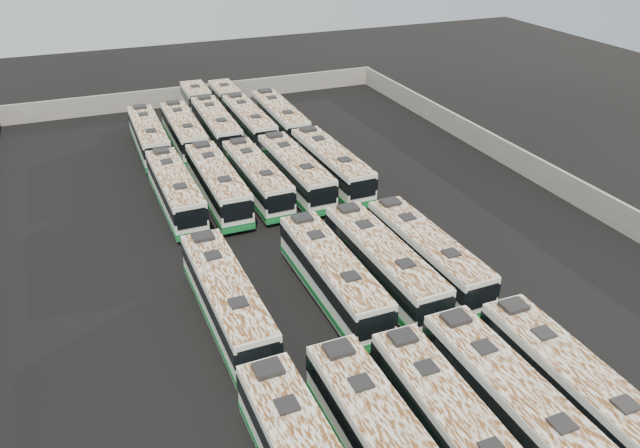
{
  "coord_description": "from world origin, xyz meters",
  "views": [
    {
      "loc": [
        -14.11,
        -36.57,
        22.64
      ],
      "look_at": [
        0.71,
        -0.38,
        1.6
      ],
      "focal_mm": 35.0,
      "sensor_mm": 36.0,
      "label": 1
    }
  ],
  "objects": [
    {
      "name": "bus_back_right",
      "position": [
        2.22,
        25.59,
        1.68
      ],
      "size": [
        2.5,
        18.18,
        3.3
      ],
      "rotation": [
        0.0,
        0.0,
        0.0
      ],
      "color": "silver",
      "rests_on": "ground"
    },
    {
      "name": "perimeter_wall",
      "position": [
        0.0,
        0.0,
        1.1
      ],
      "size": [
        45.2,
        73.2,
        2.2
      ],
      "color": "slate",
      "rests_on": "ground"
    },
    {
      "name": "bus_back_left",
      "position": [
        -4.48,
        22.24,
        1.69
      ],
      "size": [
        2.59,
        11.78,
        3.31
      ],
      "rotation": [
        0.0,
        0.0,
        -0.01
      ],
      "color": "silver",
      "rests_on": "ground"
    },
    {
      "name": "bus_midback_far_right",
      "position": [
        5.54,
        8.94,
        1.76
      ],
      "size": [
        2.85,
        12.27,
        3.44
      ],
      "rotation": [
        0.0,
        0.0,
        0.02
      ],
      "color": "silver",
      "rests_on": "ground"
    },
    {
      "name": "bus_front_right",
      "position": [
        2.17,
        -20.41,
        1.75
      ],
      "size": [
        2.74,
        12.21,
        3.43
      ],
      "rotation": [
        0.0,
        0.0,
        0.01
      ],
      "color": "silver",
      "rests_on": "ground"
    },
    {
      "name": "bus_midfront_far_left",
      "position": [
        -7.88,
        -7.07,
        1.75
      ],
      "size": [
        2.78,
        12.17,
        3.42
      ],
      "rotation": [
        0.0,
        0.0,
        0.02
      ],
      "color": "silver",
      "rests_on": "ground"
    },
    {
      "name": "bus_midfront_center",
      "position": [
        -1.2,
        -7.0,
        1.73
      ],
      "size": [
        2.62,
        12.03,
        3.38
      ],
      "rotation": [
        0.0,
        0.0,
        0.01
      ],
      "color": "silver",
      "rests_on": "ground"
    },
    {
      "name": "bus_midback_left",
      "position": [
        -4.42,
        8.91,
        1.74
      ],
      "size": [
        2.61,
        12.09,
        3.4
      ],
      "rotation": [
        0.0,
        0.0,
        0.0
      ],
      "color": "silver",
      "rests_on": "ground"
    },
    {
      "name": "bus_midback_far_left",
      "position": [
        -7.82,
        8.99,
        1.71
      ],
      "size": [
        2.67,
        11.89,
        3.34
      ],
      "rotation": [
        0.0,
        0.0,
        0.01
      ],
      "color": "silver",
      "rests_on": "ground"
    },
    {
      "name": "bus_back_far_right",
      "position": [
        5.5,
        22.29,
        1.74
      ],
      "size": [
        2.8,
        12.15,
        3.41
      ],
      "rotation": [
        0.0,
        0.0,
        -0.02
      ],
      "color": "silver",
      "rests_on": "ground"
    },
    {
      "name": "bus_midback_right",
      "position": [
        2.22,
        8.88,
        1.73
      ],
      "size": [
        2.76,
        12.05,
        3.38
      ],
      "rotation": [
        0.0,
        0.0,
        0.02
      ],
      "color": "silver",
      "rests_on": "ground"
    },
    {
      "name": "bus_midback_center",
      "position": [
        -1.12,
        8.96,
        1.69
      ],
      "size": [
        2.73,
        11.76,
        3.3
      ],
      "rotation": [
        0.0,
        0.0,
        0.02
      ],
      "color": "silver",
      "rests_on": "ground"
    },
    {
      "name": "bus_midfront_far_right",
      "position": [
        5.52,
        -6.93,
        1.7
      ],
      "size": [
        2.8,
        11.88,
        3.33
      ],
      "rotation": [
        0.0,
        0.0,
        0.03
      ],
      "color": "silver",
      "rests_on": "ground"
    },
    {
      "name": "bus_back_center",
      "position": [
        -1.12,
        25.7,
        1.74
      ],
      "size": [
        2.86,
        18.78,
        3.4
      ],
      "rotation": [
        0.0,
        0.0,
        -0.02
      ],
      "color": "silver",
      "rests_on": "ground"
    },
    {
      "name": "bus_front_far_right",
      "position": [
        5.52,
        -20.57,
        1.74
      ],
      "size": [
        2.61,
        12.06,
        3.39
      ],
      "rotation": [
        0.0,
        0.0,
        -0.01
      ],
      "color": "silver",
      "rests_on": "ground"
    },
    {
      "name": "bus_back_far_left",
      "position": [
        -7.85,
        22.2,
        1.69
      ],
      "size": [
        2.59,
        11.74,
        3.3
      ],
      "rotation": [
        0.0,
        0.0,
        -0.01
      ],
      "color": "silver",
      "rests_on": "ground"
    },
    {
      "name": "bus_front_center",
      "position": [
        -1.12,
        -20.41,
        1.69
      ],
      "size": [
        2.57,
        11.75,
        3.3
      ],
      "rotation": [
        0.0,
        0.0,
        -0.01
      ],
      "color": "silver",
      "rests_on": "ground"
    },
    {
      "name": "ground",
      "position": [
        0.0,
        0.0,
        0.0
      ],
      "size": [
        140.0,
        140.0,
        0.0
      ],
      "primitive_type": "plane",
      "color": "black",
      "rests_on": "ground"
    },
    {
      "name": "bus_midfront_right",
      "position": [
        2.29,
        -7.0,
        1.76
      ],
      "size": [
        2.84,
        12.24,
        3.44
      ],
      "rotation": [
        0.0,
        0.0,
        0.02
      ],
      "color": "silver",
      "rests_on": "ground"
    }
  ]
}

